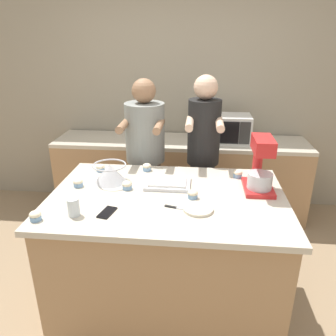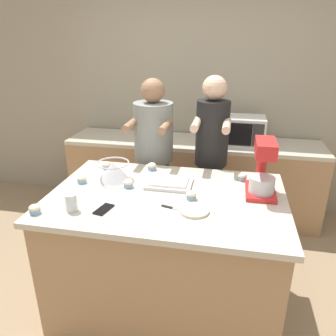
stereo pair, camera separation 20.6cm
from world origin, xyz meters
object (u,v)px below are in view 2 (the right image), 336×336
(cupcake_2, at_px, (35,209))
(cupcake_4, at_px, (82,179))
(stand_mixer, at_px, (263,171))
(cupcake_3, at_px, (191,195))
(cupcake_0, at_px, (242,176))
(cupcake_6, at_px, (128,184))
(mixing_bowl, at_px, (113,170))
(drinking_glass, at_px, (71,203))
(person_left, at_px, (154,165))
(small_plate, at_px, (194,210))
(knife, at_px, (175,209))
(microwave_oven, at_px, (238,130))
(person_right, at_px, (211,164))
(cell_phone, at_px, (104,209))
(cupcake_5, at_px, (106,165))
(baking_tray, at_px, (169,183))

(cupcake_2, xyz_separation_m, cupcake_4, (0.09, 0.48, 0.00))
(stand_mixer, bearing_deg, cupcake_3, -158.92)
(cupcake_0, height_order, cupcake_2, same)
(cupcake_6, bearing_deg, cupcake_2, -133.71)
(mixing_bowl, height_order, cupcake_3, mixing_bowl)
(mixing_bowl, bearing_deg, drinking_glass, -100.29)
(person_left, relative_size, small_plate, 8.67)
(cupcake_0, distance_m, cupcake_2, 1.47)
(person_left, height_order, knife, person_left)
(knife, bearing_deg, small_plate, -3.81)
(mixing_bowl, height_order, cupcake_6, mixing_bowl)
(microwave_oven, height_order, cupcake_6, microwave_oven)
(person_right, xyz_separation_m, drinking_glass, (-0.78, -1.10, 0.11))
(cell_phone, xyz_separation_m, knife, (0.44, 0.10, -0.00))
(microwave_oven, xyz_separation_m, cell_phone, (-0.82, -1.77, -0.08))
(microwave_oven, distance_m, cupcake_0, 1.13)
(stand_mixer, distance_m, cupcake_5, 1.24)
(microwave_oven, bearing_deg, drinking_glass, -119.21)
(microwave_oven, height_order, cupcake_3, microwave_oven)
(cupcake_3, relative_size, cupcake_6, 1.00)
(cupcake_6, bearing_deg, drinking_glass, -121.74)
(cupcake_3, xyz_separation_m, cupcake_4, (-0.83, 0.10, 0.00))
(cupcake_0, height_order, cupcake_5, same)
(baking_tray, xyz_separation_m, cupcake_6, (-0.28, -0.10, 0.01))
(drinking_glass, relative_size, knife, 0.52)
(stand_mixer, distance_m, drinking_glass, 1.27)
(baking_tray, xyz_separation_m, cupcake_5, (-0.57, 0.21, 0.01))
(small_plate, relative_size, cupcake_2, 2.72)
(microwave_oven, height_order, small_plate, microwave_oven)
(cupcake_3, xyz_separation_m, cupcake_5, (-0.75, 0.40, 0.00))
(cell_phone, relative_size, cupcake_0, 2.24)
(stand_mixer, relative_size, cell_phone, 2.49)
(mixing_bowl, relative_size, cupcake_4, 3.57)
(stand_mixer, relative_size, cupcake_6, 5.57)
(person_left, height_order, cupcake_4, person_left)
(person_right, xyz_separation_m, cupcake_5, (-0.82, -0.40, 0.08))
(drinking_glass, height_order, small_plate, drinking_glass)
(person_left, bearing_deg, microwave_oven, 43.41)
(cupcake_2, relative_size, cupcake_4, 1.00)
(mixing_bowl, relative_size, cupcake_5, 3.57)
(person_right, relative_size, mixing_bowl, 6.74)
(person_left, height_order, drinking_glass, person_left)
(microwave_oven, relative_size, cupcake_5, 7.86)
(cupcake_6, bearing_deg, cupcake_0, 19.83)
(cupcake_4, bearing_deg, knife, -18.99)
(small_plate, bearing_deg, drinking_glass, -169.78)
(stand_mixer, height_order, small_plate, stand_mixer)
(cupcake_0, bearing_deg, microwave_oven, 91.79)
(microwave_oven, height_order, cupcake_0, microwave_oven)
(knife, relative_size, cupcake_6, 3.11)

